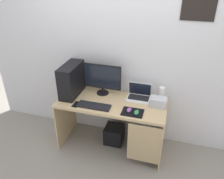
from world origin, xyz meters
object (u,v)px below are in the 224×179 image
object	(u,v)px
mouse_left	(129,110)
cell_phone	(76,104)
pc_tower	(72,80)
subwoofer	(114,134)
speaker	(162,94)
laptop	(139,95)
mouse_right	(137,112)
projector	(158,102)
keyboard	(94,106)
monitor	(102,78)

from	to	relation	value
mouse_left	cell_phone	bearing A→B (deg)	-176.66
pc_tower	subwoofer	world-z (taller)	pc_tower
speaker	laptop	bearing A→B (deg)	-173.25
pc_tower	mouse_right	world-z (taller)	pc_tower
laptop	speaker	world-z (taller)	laptop
cell_phone	projector	bearing A→B (deg)	14.43
projector	mouse_left	world-z (taller)	projector
speaker	mouse_left	bearing A→B (deg)	-132.26
keyboard	mouse_right	size ratio (longest dim) A/B	4.38
laptop	projector	world-z (taller)	laptop
pc_tower	keyboard	world-z (taller)	pc_tower
speaker	keyboard	size ratio (longest dim) A/B	0.44
projector	subwoofer	bearing A→B (deg)	178.98
keyboard	cell_phone	xyz separation A→B (m)	(-0.23, -0.02, -0.01)
monitor	laptop	size ratio (longest dim) A/B	1.66
projector	keyboard	distance (m)	0.81
monitor	laptop	xyz separation A→B (m)	(0.50, 0.02, -0.19)
cell_phone	laptop	bearing A→B (deg)	27.55
monitor	speaker	size ratio (longest dim) A/B	2.80
speaker	mouse_left	size ratio (longest dim) A/B	1.93
projector	mouse_left	distance (m)	0.39
keyboard	cell_phone	world-z (taller)	keyboard
pc_tower	keyboard	distance (m)	0.49
keyboard	mouse_right	world-z (taller)	mouse_right
projector	subwoofer	xyz separation A→B (m)	(-0.57, 0.01, -0.66)
laptop	keyboard	distance (m)	0.62
laptop	subwoofer	bearing A→B (deg)	-159.21
pc_tower	projector	xyz separation A→B (m)	(1.16, 0.02, -0.16)
projector	keyboard	size ratio (longest dim) A/B	0.48
keyboard	subwoofer	bearing A→B (deg)	51.51
subwoofer	cell_phone	bearing A→B (deg)	-148.14
mouse_left	cell_phone	world-z (taller)	mouse_left
monitor	cell_phone	world-z (taller)	monitor
projector	laptop	bearing A→B (deg)	154.92
mouse_right	monitor	bearing A→B (deg)	147.16
monitor	mouse_left	world-z (taller)	monitor
mouse_left	cell_phone	xyz separation A→B (m)	(-0.68, -0.04, -0.02)
speaker	mouse_left	world-z (taller)	speaker
monitor	speaker	world-z (taller)	monitor
projector	keyboard	xyz separation A→B (m)	(-0.77, -0.24, -0.05)
subwoofer	mouse_left	bearing A→B (deg)	-42.65
mouse_left	mouse_right	xyz separation A→B (m)	(0.09, -0.03, 0.00)
pc_tower	speaker	world-z (taller)	pc_tower
monitor	speaker	xyz separation A→B (m)	(0.79, 0.05, -0.14)
cell_phone	monitor	bearing A→B (deg)	57.29
speaker	cell_phone	world-z (taller)	speaker
pc_tower	keyboard	bearing A→B (deg)	-29.79
speaker	subwoofer	world-z (taller)	speaker
laptop	mouse_left	bearing A→B (deg)	-99.17
speaker	subwoofer	xyz separation A→B (m)	(-0.59, -0.15, -0.69)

